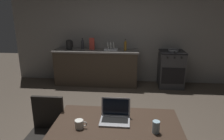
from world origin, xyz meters
name	(u,v)px	position (x,y,z in m)	size (l,w,h in m)	color
ground_plane	(111,137)	(0.00, 0.00, 0.00)	(12.00, 12.00, 0.00)	#473D33
back_wall	(132,32)	(0.30, 2.69, 1.33)	(6.40, 0.10, 2.66)	gray
kitchen_counter	(97,67)	(-0.61, 2.34, 0.46)	(2.16, 0.64, 0.92)	#382D23
stove_oven	(171,69)	(1.30, 2.34, 0.46)	(0.60, 0.62, 0.92)	#2D2D30
dining_table	(117,130)	(0.14, -0.79, 0.64)	(1.34, 0.78, 0.71)	#332319
chair	(46,129)	(-0.71, -0.66, 0.51)	(0.40, 0.40, 0.89)	black
laptop	(115,117)	(0.12, -0.72, 0.76)	(0.32, 0.25, 0.23)	#99999E
electric_kettle	(69,45)	(-1.31, 2.34, 1.03)	(0.18, 0.16, 0.25)	black
bottle	(125,45)	(0.13, 2.29, 1.05)	(0.07, 0.07, 0.29)	#8C601E
frying_pan	(173,50)	(1.31, 2.31, 0.94)	(0.25, 0.42, 0.05)	gray
coffee_mug	(79,124)	(-0.23, -0.90, 0.76)	(0.13, 0.09, 0.09)	silver
drinking_glass	(156,127)	(0.53, -0.91, 0.77)	(0.07, 0.07, 0.12)	#99B7C6
cereal_box	(92,44)	(-0.72, 2.36, 1.06)	(0.13, 0.05, 0.30)	#B2382D
dish_rack	(111,48)	(-0.23, 2.34, 0.96)	(0.34, 0.26, 0.21)	silver
bottle_b	(83,44)	(-0.98, 2.42, 1.05)	(0.07, 0.07, 0.28)	#2D2D33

